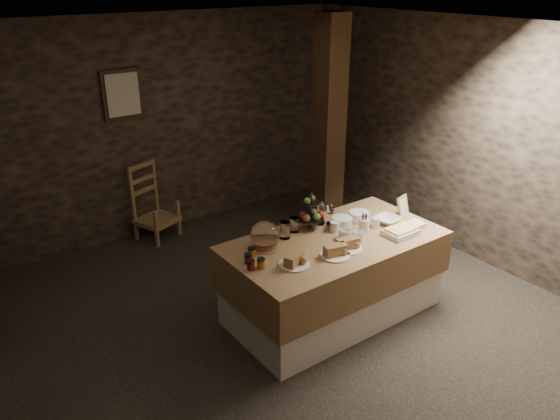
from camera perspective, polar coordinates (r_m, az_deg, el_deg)
ground_plane at (r=5.13m, az=-2.12°, el=-12.27°), size 5.50×5.00×0.01m
room_shell at (r=4.40m, az=-2.43°, el=4.40°), size 5.52×5.02×2.60m
buffet_table at (r=5.12m, az=5.61°, el=-6.41°), size 2.00×1.06×0.79m
chair at (r=6.77m, az=-13.08°, el=0.55°), size 0.56×0.54×0.73m
timber_column at (r=6.63m, az=5.11°, el=8.70°), size 0.30×0.30×2.60m
framed_picture at (r=6.43m, az=-16.14°, el=11.52°), size 0.45×0.04×0.55m
plate_stack_a at (r=5.17m, az=6.49°, el=-1.30°), size 0.19×0.19×0.10m
plate_stack_b at (r=5.34m, az=8.24°, el=-0.62°), size 0.20×0.20×0.08m
cutlery_holder at (r=5.11m, az=8.76°, el=-1.59°), size 0.10×0.10×0.12m
cup_a at (r=4.95m, az=6.81°, el=-2.57°), size 0.14×0.14×0.09m
cup_b at (r=4.91m, az=8.20°, el=-2.79°), size 0.13×0.13×0.10m
mug_c at (r=5.08m, az=5.74°, el=-1.74°), size 0.09×0.09×0.09m
mug_d at (r=5.23m, az=9.94°, el=-1.28°), size 0.08×0.08×0.09m
bowl at (r=5.34m, az=11.19°, el=-1.03°), size 0.27×0.27×0.06m
cake_dome at (r=4.74m, az=-1.59°, el=-2.84°), size 0.26×0.26×0.26m
fruit_stand at (r=5.09m, az=3.30°, el=-0.46°), size 0.26×0.26×0.36m
bread_platter_left at (r=4.50m, az=1.51°, el=-5.34°), size 0.26×0.26×0.11m
bread_platter_center at (r=4.66m, az=5.81°, el=-4.38°), size 0.26×0.26×0.11m
bread_platter_right at (r=4.78m, az=7.06°, el=-3.66°), size 0.26×0.26×0.11m
jam_jars at (r=4.51m, az=-2.84°, el=-5.28°), size 0.18×0.26×0.07m
tart_dish at (r=5.12m, az=12.47°, el=-2.22°), size 0.30×0.22×0.07m
square_dish at (r=5.31m, az=14.01°, el=-1.49°), size 0.14×0.14×0.04m
menu_frame at (r=5.50m, az=12.73°, el=0.32°), size 0.18×0.11×0.22m
storage_jar_a at (r=4.92m, az=0.52°, el=-2.09°), size 0.10×0.10×0.16m
storage_jar_b at (r=5.04m, az=1.49°, el=-1.55°), size 0.09×0.09×0.14m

